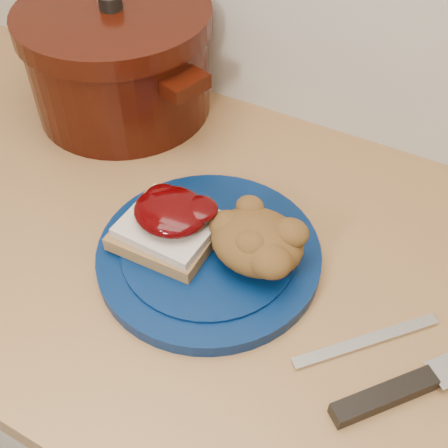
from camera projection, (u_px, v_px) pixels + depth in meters
The scene contains 8 objects.
base_cabinet at pixel (220, 413), 1.05m from camera, with size 4.00×0.60×0.86m, color beige.
plate at pixel (209, 254), 0.69m from camera, with size 0.27×0.27×0.02m, color #051B46.
sandwich at pixel (169, 223), 0.67m from camera, with size 0.12×0.10×0.06m.
stuffing_mound at pixel (257, 241), 0.65m from camera, with size 0.11×0.10×0.06m, color brown.
chef_knife at pixel (419, 382), 0.57m from camera, with size 0.22×0.25×0.02m.
butter_knife at pixel (367, 341), 0.61m from camera, with size 0.17×0.01×0.00m, color silver.
dutch_oven at pixel (119, 60), 0.85m from camera, with size 0.36×0.36×0.18m.
pepper_grinder at pixel (88, 71), 0.87m from camera, with size 0.06×0.06×0.13m.
Camera 1 is at (0.23, 1.10, 1.43)m, focal length 45.00 mm.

